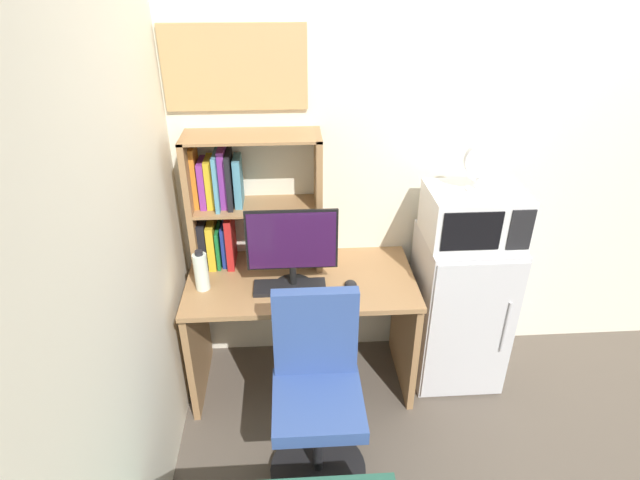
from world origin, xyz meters
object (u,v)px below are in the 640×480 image
(computer_mouse, at_px, (351,285))
(desk_fan, at_px, (481,164))
(monitor, at_px, (292,246))
(microwave, at_px, (474,215))
(wall_corkboard, at_px, (235,68))
(mini_fridge, at_px, (459,308))
(water_bottle, at_px, (201,271))
(keyboard, at_px, (290,287))
(hutch_bookshelf, at_px, (236,201))
(desk_chair, at_px, (317,401))

(computer_mouse, xyz_separation_m, desk_fan, (0.64, 0.13, 0.60))
(monitor, relative_size, microwave, 0.94)
(wall_corkboard, bearing_deg, monitor, -55.76)
(mini_fridge, bearing_deg, water_bottle, -176.26)
(keyboard, bearing_deg, hutch_bookshelf, 133.75)
(keyboard, xyz_separation_m, mini_fridge, (0.97, 0.13, -0.27))
(water_bottle, distance_m, desk_chair, 0.87)
(water_bottle, height_order, desk_chair, desk_chair)
(keyboard, xyz_separation_m, desk_fan, (0.96, 0.12, 0.60))
(hutch_bookshelf, height_order, mini_fridge, hutch_bookshelf)
(mini_fridge, bearing_deg, hutch_bookshelf, 172.68)
(hutch_bookshelf, xyz_separation_m, keyboard, (0.27, -0.29, -0.36))
(water_bottle, bearing_deg, monitor, -1.19)
(keyboard, relative_size, computer_mouse, 4.51)
(computer_mouse, bearing_deg, desk_fan, 11.24)
(desk_fan, distance_m, desk_chair, 1.39)
(keyboard, height_order, microwave, microwave)
(keyboard, relative_size, mini_fridge, 0.40)
(microwave, distance_m, desk_fan, 0.28)
(monitor, height_order, water_bottle, monitor)
(keyboard, relative_size, water_bottle, 1.66)
(computer_mouse, relative_size, microwave, 0.17)
(monitor, height_order, desk_chair, monitor)
(monitor, relative_size, keyboard, 1.24)
(computer_mouse, xyz_separation_m, mini_fridge, (0.65, 0.13, -0.28))
(computer_mouse, relative_size, water_bottle, 0.37)
(mini_fridge, xyz_separation_m, microwave, (0.00, 0.00, 0.60))
(monitor, height_order, computer_mouse, monitor)
(hutch_bookshelf, bearing_deg, desk_chair, -63.73)
(water_bottle, distance_m, microwave, 1.44)
(microwave, height_order, desk_chair, microwave)
(computer_mouse, distance_m, microwave, 0.74)
(mini_fridge, relative_size, desk_fan, 3.61)
(water_bottle, height_order, wall_corkboard, wall_corkboard)
(mini_fridge, relative_size, wall_corkboard, 1.31)
(mini_fridge, xyz_separation_m, wall_corkboard, (-1.20, 0.26, 1.30))
(water_bottle, relative_size, desk_fan, 0.88)
(computer_mouse, bearing_deg, microwave, 11.62)
(hutch_bookshelf, distance_m, monitor, 0.41)
(hutch_bookshelf, relative_size, microwave, 1.50)
(mini_fridge, bearing_deg, monitor, -173.85)
(keyboard, xyz_separation_m, computer_mouse, (0.32, -0.00, 0.01))
(hutch_bookshelf, height_order, computer_mouse, hutch_bookshelf)
(water_bottle, height_order, mini_fridge, water_bottle)
(hutch_bookshelf, xyz_separation_m, computer_mouse, (0.59, -0.29, -0.36))
(keyboard, relative_size, desk_fan, 1.46)
(desk_fan, bearing_deg, desk_chair, -143.89)
(monitor, xyz_separation_m, mini_fridge, (0.95, 0.10, -0.51))
(computer_mouse, bearing_deg, monitor, 174.55)
(hutch_bookshelf, bearing_deg, water_bottle, -124.90)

